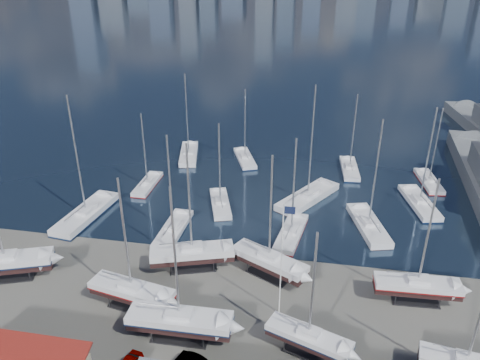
# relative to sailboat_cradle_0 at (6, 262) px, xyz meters

# --- Properties ---
(ground) EXTENTS (1400.00, 1400.00, 0.00)m
(ground) POSITION_rel_sailboat_cradle_0_xyz_m (27.66, -0.46, -2.11)
(ground) COLOR #605E59
(ground) RESTS_ON ground
(water) EXTENTS (1400.00, 600.00, 0.40)m
(water) POSITION_rel_sailboat_cradle_0_xyz_m (27.66, 309.54, -2.26)
(water) COLOR #1B2C3F
(water) RESTS_ON ground
(sailboat_cradle_0) EXTENTS (10.78, 6.38, 16.78)m
(sailboat_cradle_0) POSITION_rel_sailboat_cradle_0_xyz_m (0.00, 0.00, 0.00)
(sailboat_cradle_0) COLOR #2D2D33
(sailboat_cradle_0) RESTS_ON ground
(sailboat_cradle_1) EXTENTS (9.83, 4.51, 15.38)m
(sailboat_cradle_1) POSITION_rel_sailboat_cradle_0_xyz_m (16.32, -2.17, -0.07)
(sailboat_cradle_1) COLOR #2D2D33
(sailboat_cradle_1) RESTS_ON ground
(sailboat_cradle_2) EXTENTS (10.30, 5.76, 16.19)m
(sailboat_cradle_2) POSITION_rel_sailboat_cradle_0_xyz_m (20.74, 5.69, -0.03)
(sailboat_cradle_2) COLOR #2D2D33
(sailboat_cradle_2) RESTS_ON ground
(sailboat_cradle_3) EXTENTS (10.43, 3.11, 16.70)m
(sailboat_cradle_3) POSITION_rel_sailboat_cradle_0_xyz_m (22.64, -5.56, -0.00)
(sailboat_cradle_3) COLOR #2D2D33
(sailboat_cradle_3) RESTS_ON ground
(sailboat_cradle_4) EXTENTS (9.57, 6.71, 15.43)m
(sailboat_cradle_4) POSITION_rel_sailboat_cradle_0_xyz_m (29.99, 5.85, -0.06)
(sailboat_cradle_4) COLOR #2D2D33
(sailboat_cradle_4) RESTS_ON ground
(sailboat_cradle_5) EXTENTS (8.54, 5.03, 13.53)m
(sailboat_cradle_5) POSITION_rel_sailboat_cradle_0_xyz_m (35.13, -5.43, -0.17)
(sailboat_cradle_5) COLOR #2D2D33
(sailboat_cradle_5) RESTS_ON ground
(sailboat_cradle_6) EXTENTS (9.25, 2.94, 14.88)m
(sailboat_cradle_6) POSITION_rel_sailboat_cradle_0_xyz_m (46.32, 4.27, -0.10)
(sailboat_cradle_6) COLOR #2D2D33
(sailboat_cradle_6) RESTS_ON ground
(sailboat_moored_0) EXTENTS (5.03, 13.00, 18.95)m
(sailboat_moored_0) POSITION_rel_sailboat_cradle_0_xyz_m (2.39, 14.58, -1.80)
(sailboat_moored_0) COLOR black
(sailboat_moored_0) RESTS_ON water
(sailboat_moored_1) EXTENTS (2.46, 8.72, 13.03)m
(sailboat_moored_1) POSITION_rel_sailboat_cradle_0_xyz_m (7.57, 25.62, -1.80)
(sailboat_moored_1) COLOR black
(sailboat_moored_1) RESTS_ON water
(sailboat_moored_2) EXTENTS (5.34, 11.22, 16.34)m
(sailboat_moored_2) POSITION_rel_sailboat_cradle_0_xyz_m (10.71, 39.01, -1.79)
(sailboat_moored_2) COLOR black
(sailboat_moored_2) RESTS_ON water
(sailboat_moored_3) EXTENTS (3.01, 9.97, 14.81)m
(sailboat_moored_3) POSITION_rel_sailboat_cradle_0_xyz_m (16.00, 12.94, -1.80)
(sailboat_moored_3) COLOR black
(sailboat_moored_3) RESTS_ON water
(sailboat_moored_4) EXTENTS (5.20, 9.45, 13.75)m
(sailboat_moored_4) POSITION_rel_sailboat_cradle_0_xyz_m (20.71, 21.27, -1.79)
(sailboat_moored_4) COLOR black
(sailboat_moored_4) RESTS_ON water
(sailboat_moored_5) EXTENTS (5.83, 9.71, 14.04)m
(sailboat_moored_5) POSITION_rel_sailboat_cradle_0_xyz_m (21.41, 38.91, -1.80)
(sailboat_moored_5) COLOR black
(sailboat_moored_5) RESTS_ON water
(sailboat_moored_6) EXTENTS (4.17, 10.14, 14.72)m
(sailboat_moored_6) POSITION_rel_sailboat_cradle_0_xyz_m (31.90, 14.90, -1.80)
(sailboat_moored_6) COLOR black
(sailboat_moored_6) RESTS_ON water
(sailboat_moored_7) EXTENTS (9.57, 12.52, 18.94)m
(sailboat_moored_7) POSITION_rel_sailboat_cradle_0_xyz_m (33.57, 25.56, -1.78)
(sailboat_moored_7) COLOR black
(sailboat_moored_7) RESTS_ON water
(sailboat_moored_8) EXTENTS (3.41, 9.81, 14.40)m
(sailboat_moored_8) POSITION_rel_sailboat_cradle_0_xyz_m (40.20, 37.67, -1.80)
(sailboat_moored_8) COLOR black
(sailboat_moored_8) RESTS_ON water
(sailboat_moored_9) EXTENTS (5.83, 11.40, 16.58)m
(sailboat_moored_9) POSITION_rel_sailboat_cradle_0_xyz_m (42.26, 18.80, -1.79)
(sailboat_moored_9) COLOR black
(sailboat_moored_9) RESTS_ON water
(sailboat_moored_10) EXTENTS (5.21, 11.16, 16.10)m
(sailboat_moored_10) POSITION_rel_sailboat_cradle_0_xyz_m (50.21, 26.81, -1.80)
(sailboat_moored_10) COLOR black
(sailboat_moored_10) RESTS_ON water
(sailboat_moored_11) EXTENTS (3.67, 9.33, 13.58)m
(sailboat_moored_11) POSITION_rel_sailboat_cradle_0_xyz_m (52.98, 34.95, -1.80)
(sailboat_moored_11) COLOR black
(sailboat_moored_11) RESTS_ON water
(flagpole) EXTENTS (1.16, 0.12, 13.17)m
(flagpole) POSITION_rel_sailboat_cradle_0_xyz_m (31.97, -0.31, 5.55)
(flagpole) COLOR white
(flagpole) RESTS_ON ground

